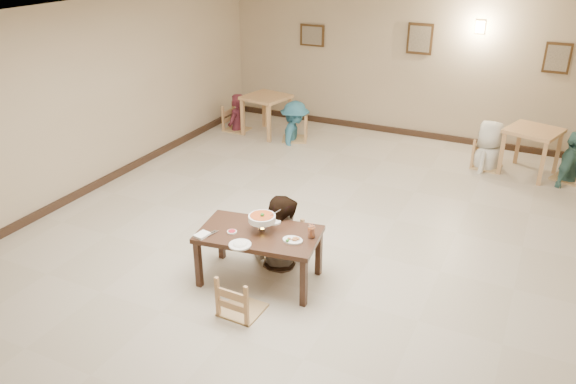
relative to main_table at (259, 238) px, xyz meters
The scene contains 30 objects.
floor 1.31m from the main_table, 80.63° to the left, with size 10.00×10.00×0.00m, color #BEB19F.
ceiling 2.68m from the main_table, 80.63° to the left, with size 10.00×10.00×0.00m, color silver.
wall_back 6.22m from the main_table, 88.23° to the left, with size 10.00×10.00×0.00m, color tan.
wall_left 4.08m from the main_table, 163.13° to the left, with size 10.00×10.00×0.00m, color tan.
baseboard_back 6.15m from the main_table, 88.22° to the left, with size 8.00×0.06×0.12m, color #312015.
baseboard_left 3.99m from the main_table, 163.00° to the left, with size 0.06×10.00×0.12m, color #312015.
picture_a 6.57m from the main_table, 108.20° to the left, with size 0.55×0.04×0.45m.
picture_b 6.28m from the main_table, 87.28° to the left, with size 0.50×0.04×0.60m.
picture_c 6.84m from the main_table, 65.46° to the left, with size 0.45×0.04×0.55m.
wall_sconce 6.50m from the main_table, 77.19° to the left, with size 0.16×0.05×0.22m, color #FFD88C.
main_table is the anchor object (origin of this frame).
chair_far 0.64m from the main_table, 91.57° to the left, with size 0.45×0.45×0.96m.
chair_near 0.66m from the main_table, 79.52° to the right, with size 0.45×0.45×0.96m.
main_diner 0.63m from the main_table, 89.31° to the left, with size 0.89×0.69×1.83m, color gray.
curry_warmer 0.26m from the main_table, 60.22° to the left, with size 0.36×0.33×0.29m.
rice_plate_far 0.31m from the main_table, 90.69° to the left, with size 0.28×0.28×0.06m.
rice_plate_near 0.38m from the main_table, 96.88° to the right, with size 0.26×0.26×0.06m.
fried_plate 0.46m from the main_table, ahead, with size 0.24×0.24×0.05m.
chili_dish 0.33m from the main_table, 152.59° to the right, with size 0.12×0.12×0.02m.
napkin_cutlery 0.67m from the main_table, 146.07° to the right, with size 0.19×0.27×0.03m.
drink_glass 0.65m from the main_table, 14.63° to the left, with size 0.08×0.08×0.16m.
bg_table_left 5.50m from the main_table, 116.98° to the left, with size 0.97×0.97×0.83m.
bg_table_right 5.68m from the main_table, 62.02° to the left, with size 1.03×1.03×0.83m.
bg_chair_ll 5.79m from the main_table, 123.39° to the left, with size 0.48×0.48×1.02m.
bg_chair_lr 5.15m from the main_table, 110.46° to the left, with size 0.50×0.50×1.06m.
bg_chair_rl 5.38m from the main_table, 68.33° to the left, with size 0.48×0.48×1.02m.
bg_chair_rr 6.06m from the main_table, 56.49° to the left, with size 0.49×0.49×1.03m.
bg_diner_a 5.80m from the main_table, 123.39° to the left, with size 0.58×0.38×1.60m, color #551E2A.
bg_diner_b 5.16m from the main_table, 110.46° to the left, with size 1.04×0.60×1.62m, color teal.
bg_diner_c 5.38m from the main_table, 68.33° to the left, with size 0.86×0.56×1.76m, color silver.
Camera 1 is at (2.67, -6.26, 3.93)m, focal length 35.00 mm.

